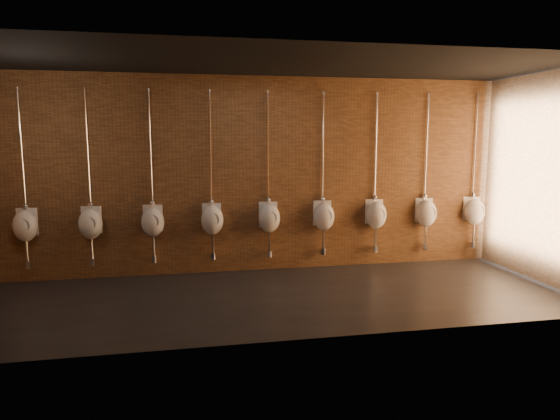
{
  "coord_description": "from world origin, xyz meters",
  "views": [
    {
      "loc": [
        -1.14,
        -6.62,
        2.23
      ],
      "look_at": [
        0.33,
        0.9,
        1.1
      ],
      "focal_mm": 32.0,
      "sensor_mm": 36.0,
      "label": 1
    }
  ],
  "objects_px": {
    "urinal_9": "(474,211)",
    "urinal_4": "(212,219)",
    "urinal_5": "(269,217)",
    "urinal_3": "(153,221)",
    "urinal_1": "(25,225)",
    "urinal_7": "(376,214)",
    "urinal_6": "(324,216)",
    "urinal_2": "(90,223)",
    "urinal_8": "(426,212)"
  },
  "relations": [
    {
      "from": "urinal_3",
      "to": "urinal_5",
      "type": "height_order",
      "value": "same"
    },
    {
      "from": "urinal_6",
      "to": "urinal_5",
      "type": "bearing_deg",
      "value": 180.0
    },
    {
      "from": "urinal_5",
      "to": "urinal_9",
      "type": "bearing_deg",
      "value": 0.0
    },
    {
      "from": "urinal_6",
      "to": "urinal_9",
      "type": "relative_size",
      "value": 1.0
    },
    {
      "from": "urinal_5",
      "to": "urinal_6",
      "type": "bearing_deg",
      "value": 0.0
    },
    {
      "from": "urinal_2",
      "to": "urinal_7",
      "type": "xyz_separation_m",
      "value": [
        4.66,
        0.0,
        0.0
      ]
    },
    {
      "from": "urinal_5",
      "to": "urinal_3",
      "type": "bearing_deg",
      "value": 180.0
    },
    {
      "from": "urinal_7",
      "to": "urinal_2",
      "type": "bearing_deg",
      "value": 180.0
    },
    {
      "from": "urinal_2",
      "to": "urinal_9",
      "type": "height_order",
      "value": "same"
    },
    {
      "from": "urinal_1",
      "to": "urinal_3",
      "type": "bearing_deg",
      "value": 0.0
    },
    {
      "from": "urinal_8",
      "to": "urinal_6",
      "type": "bearing_deg",
      "value": 180.0
    },
    {
      "from": "urinal_3",
      "to": "urinal_9",
      "type": "relative_size",
      "value": 1.0
    },
    {
      "from": "urinal_4",
      "to": "urinal_9",
      "type": "height_order",
      "value": "same"
    },
    {
      "from": "urinal_3",
      "to": "urinal_9",
      "type": "xyz_separation_m",
      "value": [
        5.6,
        0.0,
        0.0
      ]
    },
    {
      "from": "urinal_7",
      "to": "urinal_1",
      "type": "bearing_deg",
      "value": 180.0
    },
    {
      "from": "urinal_2",
      "to": "urinal_3",
      "type": "distance_m",
      "value": 0.93
    },
    {
      "from": "urinal_1",
      "to": "urinal_6",
      "type": "height_order",
      "value": "same"
    },
    {
      "from": "urinal_1",
      "to": "urinal_2",
      "type": "height_order",
      "value": "same"
    },
    {
      "from": "urinal_5",
      "to": "urinal_1",
      "type": "bearing_deg",
      "value": 180.0
    },
    {
      "from": "urinal_4",
      "to": "urinal_6",
      "type": "distance_m",
      "value": 1.87
    },
    {
      "from": "urinal_3",
      "to": "urinal_4",
      "type": "relative_size",
      "value": 1.0
    },
    {
      "from": "urinal_2",
      "to": "urinal_7",
      "type": "bearing_deg",
      "value": 0.0
    },
    {
      "from": "urinal_3",
      "to": "urinal_2",
      "type": "bearing_deg",
      "value": 180.0
    },
    {
      "from": "urinal_9",
      "to": "urinal_4",
      "type": "bearing_deg",
      "value": 180.0
    },
    {
      "from": "urinal_7",
      "to": "urinal_8",
      "type": "xyz_separation_m",
      "value": [
        0.93,
        0.0,
        0.0
      ]
    },
    {
      "from": "urinal_1",
      "to": "urinal_4",
      "type": "xyz_separation_m",
      "value": [
        2.8,
        0.0,
        0.0
      ]
    },
    {
      "from": "urinal_3",
      "to": "urinal_9",
      "type": "bearing_deg",
      "value": 0.0
    },
    {
      "from": "urinal_9",
      "to": "urinal_5",
      "type": "bearing_deg",
      "value": 180.0
    },
    {
      "from": "urinal_4",
      "to": "urinal_9",
      "type": "bearing_deg",
      "value": 0.0
    },
    {
      "from": "urinal_7",
      "to": "urinal_9",
      "type": "distance_m",
      "value": 1.87
    },
    {
      "from": "urinal_2",
      "to": "urinal_4",
      "type": "distance_m",
      "value": 1.87
    },
    {
      "from": "urinal_7",
      "to": "urinal_9",
      "type": "xyz_separation_m",
      "value": [
        1.87,
        0.0,
        0.0
      ]
    },
    {
      "from": "urinal_2",
      "to": "urinal_3",
      "type": "height_order",
      "value": "same"
    },
    {
      "from": "urinal_3",
      "to": "urinal_7",
      "type": "relative_size",
      "value": 1.0
    },
    {
      "from": "urinal_2",
      "to": "urinal_5",
      "type": "xyz_separation_m",
      "value": [
        2.8,
        0.0,
        0.0
      ]
    },
    {
      "from": "urinal_5",
      "to": "urinal_9",
      "type": "distance_m",
      "value": 3.73
    },
    {
      "from": "urinal_3",
      "to": "urinal_6",
      "type": "relative_size",
      "value": 1.0
    },
    {
      "from": "urinal_1",
      "to": "urinal_5",
      "type": "height_order",
      "value": "same"
    },
    {
      "from": "urinal_1",
      "to": "urinal_9",
      "type": "distance_m",
      "value": 7.46
    },
    {
      "from": "urinal_5",
      "to": "urinal_7",
      "type": "relative_size",
      "value": 1.0
    },
    {
      "from": "urinal_6",
      "to": "urinal_7",
      "type": "height_order",
      "value": "same"
    },
    {
      "from": "urinal_4",
      "to": "urinal_7",
      "type": "xyz_separation_m",
      "value": [
        2.8,
        0.0,
        0.0
      ]
    },
    {
      "from": "urinal_4",
      "to": "urinal_5",
      "type": "xyz_separation_m",
      "value": [
        0.93,
        0.0,
        0.0
      ]
    },
    {
      "from": "urinal_3",
      "to": "urinal_6",
      "type": "bearing_deg",
      "value": 0.0
    },
    {
      "from": "urinal_2",
      "to": "urinal_7",
      "type": "relative_size",
      "value": 1.0
    },
    {
      "from": "urinal_9",
      "to": "urinal_2",
      "type": "bearing_deg",
      "value": 180.0
    },
    {
      "from": "urinal_6",
      "to": "urinal_9",
      "type": "xyz_separation_m",
      "value": [
        2.8,
        0.0,
        0.0
      ]
    },
    {
      "from": "urinal_2",
      "to": "urinal_8",
      "type": "relative_size",
      "value": 1.0
    },
    {
      "from": "urinal_2",
      "to": "urinal_3",
      "type": "xyz_separation_m",
      "value": [
        0.93,
        0.0,
        0.0
      ]
    },
    {
      "from": "urinal_1",
      "to": "urinal_7",
      "type": "bearing_deg",
      "value": 0.0
    }
  ]
}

